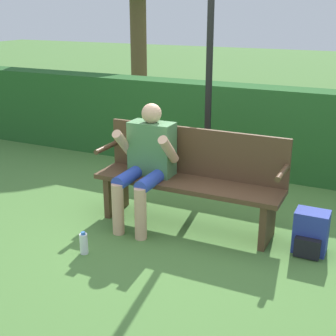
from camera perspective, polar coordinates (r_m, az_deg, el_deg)
ground_plane at (r=4.57m, az=2.25°, el=-7.01°), size 40.00×40.00×0.00m
hedge_back at (r=5.96m, az=9.10°, el=4.68°), size 12.00×0.40×1.10m
park_bench at (r=4.44m, az=2.68°, el=-1.10°), size 1.80×0.43×0.93m
person_seated at (r=4.43m, az=-2.62°, el=1.11°), size 0.56×0.63×1.16m
backpack at (r=4.22m, az=16.98°, el=-7.60°), size 0.28×0.28×0.37m
water_bottle at (r=4.11m, az=-10.23°, el=-9.04°), size 0.07×0.07×0.20m
signpost at (r=4.92m, az=5.08°, el=13.84°), size 0.35×0.09×2.83m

